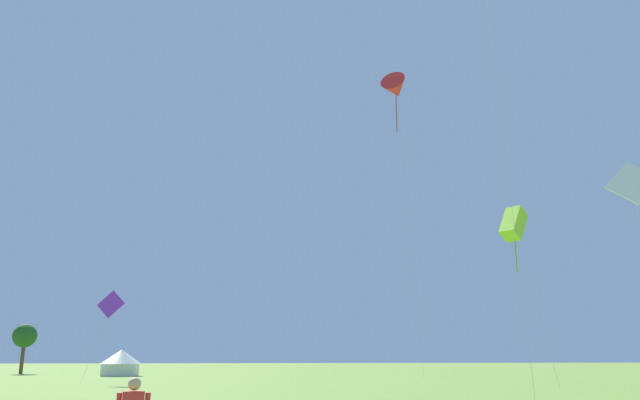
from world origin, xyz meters
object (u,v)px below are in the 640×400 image
at_px(kite_purple_diamond, 111,304).
at_px(festival_tent_right, 121,361).
at_px(kite_red_delta, 396,88).
at_px(kite_lime_box, 514,224).
at_px(tree_distant_right, 25,336).
at_px(kite_white_diamond, 633,184).

distance_m(kite_purple_diamond, festival_tent_right, 19.84).
height_order(kite_purple_diamond, kite_red_delta, kite_red_delta).
relative_size(kite_lime_box, festival_tent_right, 2.97).
relative_size(kite_lime_box, tree_distant_right, 2.13).
xyz_separation_m(kite_purple_diamond, festival_tent_right, (-2.36, 19.15, -4.62)).
bearing_deg(kite_white_diamond, tree_distant_right, 130.26).
bearing_deg(kite_white_diamond, festival_tent_right, 126.54).
distance_m(kite_red_delta, festival_tent_right, 42.36).
bearing_deg(tree_distant_right, kite_purple_diamond, -61.70).
bearing_deg(kite_lime_box, festival_tent_right, 137.58).
distance_m(kite_lime_box, tree_distant_right, 61.70).
bearing_deg(festival_tent_right, kite_lime_box, -42.42).
distance_m(kite_lime_box, festival_tent_right, 44.96).
distance_m(kite_red_delta, tree_distant_right, 54.23).
bearing_deg(kite_red_delta, kite_purple_diamond, -160.02).
xyz_separation_m(kite_white_diamond, festival_tent_right, (-32.41, 43.73, -8.97)).
relative_size(kite_purple_diamond, festival_tent_right, 1.71).
bearing_deg(kite_lime_box, kite_purple_diamond, 160.83).
height_order(kite_purple_diamond, tree_distant_right, kite_purple_diamond).
height_order(kite_lime_box, kite_red_delta, kite_red_delta).
xyz_separation_m(kite_purple_diamond, tree_distant_right, (-16.12, 29.94, -1.69)).
xyz_separation_m(kite_lime_box, kite_white_diamond, (0.04, -14.15, -0.89)).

